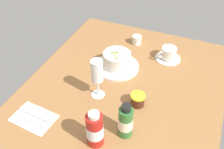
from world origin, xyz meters
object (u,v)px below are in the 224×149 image
object	(u,v)px
sauce_bottle_green	(126,122)
porridge_bowl	(117,61)
cutlery_setting	(35,118)
creamer_jug	(137,40)
wine_glass	(97,73)
jam_jar	(138,100)
sauce_bottle_red	(95,130)
coffee_cup	(168,54)

from	to	relation	value
sauce_bottle_green	porridge_bowl	bearing A→B (deg)	-153.70
porridge_bowl	cutlery_setting	size ratio (longest dim) A/B	1.19
cutlery_setting	sauce_bottle_green	world-z (taller)	sauce_bottle_green
creamer_jug	porridge_bowl	bearing A→B (deg)	-4.79
porridge_bowl	sauce_bottle_green	world-z (taller)	sauce_bottle_green
wine_glass	jam_jar	distance (cm)	19.69
porridge_bowl	creamer_jug	distance (cm)	23.55
sauce_bottle_red	coffee_cup	bearing A→B (deg)	168.42
cutlery_setting	sauce_bottle_green	xyz separation A→B (cm)	(-6.93, 34.79, 6.36)
coffee_cup	creamer_jug	distance (cm)	20.16
cutlery_setting	sauce_bottle_green	distance (cm)	36.04
porridge_bowl	creamer_jug	world-z (taller)	porridge_bowl
creamer_jug	jam_jar	world-z (taller)	same
cutlery_setting	wine_glass	bearing A→B (deg)	141.50
porridge_bowl	jam_jar	bearing A→B (deg)	41.15
porridge_bowl	cutlery_setting	distance (cm)	45.45
porridge_bowl	coffee_cup	world-z (taller)	porridge_bowl
coffee_cup	sauce_bottle_green	xyz separation A→B (cm)	(51.18, -3.63, 3.68)
wine_glass	jam_jar	xyz separation A→B (cm)	(-1.10, 17.23, -9.48)
jam_jar	sauce_bottle_red	size ratio (longest dim) A/B	0.39
wine_glass	sauce_bottle_red	world-z (taller)	wine_glass
wine_glass	sauce_bottle_green	size ratio (longest dim) A/B	1.21
cutlery_setting	coffee_cup	xyz separation A→B (cm)	(-58.11, 38.42, 2.68)
coffee_cup	creamer_jug	world-z (taller)	coffee_cup
creamer_jug	sauce_bottle_red	world-z (taller)	sauce_bottle_red
cutlery_setting	jam_jar	distance (cm)	41.16
creamer_jug	wine_glass	world-z (taller)	wine_glass
porridge_bowl	coffee_cup	xyz separation A→B (cm)	(-16.36, 20.84, -0.98)
wine_glass	jam_jar	world-z (taller)	wine_glass
sauce_bottle_red	porridge_bowl	bearing A→B (deg)	-168.22
porridge_bowl	sauce_bottle_red	size ratio (longest dim) A/B	1.39
coffee_cup	sauce_bottle_red	distance (cm)	60.02
coffee_cup	creamer_jug	bearing A→B (deg)	-110.49
coffee_cup	wine_glass	distance (cm)	43.36
sauce_bottle_red	creamer_jug	bearing A→B (deg)	-174.04
coffee_cup	wine_glass	size ratio (longest dim) A/B	0.70
coffee_cup	sauce_bottle_red	bearing A→B (deg)	-11.58
jam_jar	creamer_jug	bearing A→B (deg)	-160.86
sauce_bottle_green	sauce_bottle_red	distance (cm)	11.25
porridge_bowl	jam_jar	world-z (taller)	porridge_bowl
wine_glass	porridge_bowl	bearing A→B (deg)	178.62
sauce_bottle_green	cutlery_setting	bearing A→B (deg)	-78.74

